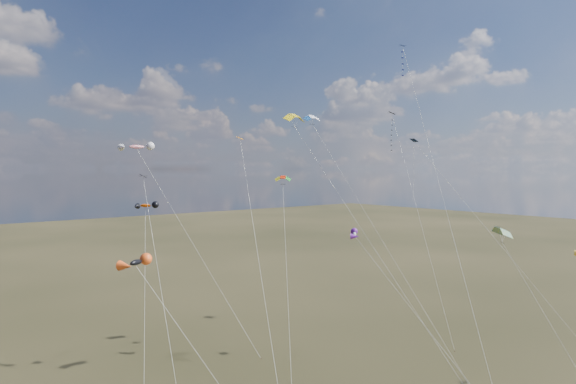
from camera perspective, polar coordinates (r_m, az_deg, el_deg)
diamond_black_high at (r=76.62m, az=11.75°, el=5.53°), size 7.63×16.16×30.00m
diamond_navy_tall at (r=64.88m, az=13.32°, el=11.50°), size 18.62×25.13×37.27m
diamond_black_mid at (r=49.10m, az=-14.59°, el=-6.19°), size 3.93×15.95×20.99m
diamond_navy_right at (r=62.60m, az=14.61°, el=1.53°), size 12.63×16.57×25.11m
diamond_orange_center at (r=51.64m, az=-4.02°, el=-2.68°), size 9.26×19.88×25.18m
parafoil_yellow at (r=57.70m, az=0.81°, el=8.39°), size 8.14×19.05×28.15m
parafoil_blue_white at (r=67.00m, az=2.81°, el=8.20°), size 2.41×23.63×28.87m
parafoil_striped at (r=53.39m, az=22.76°, el=-3.84°), size 3.06×12.07×16.50m
parafoil_tricolor at (r=60.44m, az=-0.57°, el=1.49°), size 9.06×12.41×21.03m
novelty_black_orange at (r=46.01m, az=-16.51°, el=-7.55°), size 8.00×8.92×14.14m
novelty_orange_black at (r=59.05m, az=-15.56°, el=-1.56°), size 6.22×11.89×17.91m
novelty_white_purple at (r=49.78m, az=7.49°, el=-4.75°), size 6.12×13.72×15.68m
novelty_redwhite_stripe at (r=62.91m, az=-16.41°, el=4.78°), size 11.34×12.36×24.69m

